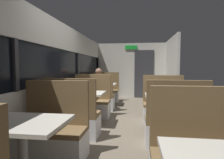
# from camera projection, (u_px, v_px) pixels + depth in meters

# --- Properties ---
(ground_plane) EXTENTS (3.30, 9.20, 0.02)m
(ground_plane) POSITION_uv_depth(u_px,v_px,m) (123.00, 130.00, 3.94)
(ground_plane) COLOR #665B4C
(carriage_window_panel_left) EXTENTS (0.09, 8.48, 2.30)m
(carriage_window_panel_left) POSITION_uv_depth(u_px,v_px,m) (56.00, 76.00, 4.06)
(carriage_window_panel_left) COLOR beige
(carriage_window_panel_left) RESTS_ON ground_plane
(carriage_end_bulkhead) EXTENTS (2.90, 0.11, 2.30)m
(carriage_end_bulkhead) POSITION_uv_depth(u_px,v_px,m) (132.00, 71.00, 8.00)
(carriage_end_bulkhead) COLOR beige
(carriage_end_bulkhead) RESTS_ON ground_plane
(carriage_aisle_panel_right) EXTENTS (0.08, 2.40, 2.30)m
(carriage_aisle_panel_right) POSITION_uv_depth(u_px,v_px,m) (171.00, 71.00, 6.63)
(carriage_aisle_panel_right) COLOR beige
(carriage_aisle_panel_right) RESTS_ON ground_plane
(dining_table_near_window) EXTENTS (0.90, 0.70, 0.74)m
(dining_table_near_window) POSITION_uv_depth(u_px,v_px,m) (22.00, 131.00, 1.95)
(dining_table_near_window) COLOR #9E9EA3
(dining_table_near_window) RESTS_ON ground_plane
(bench_near_window_facing_entry) EXTENTS (0.95, 0.50, 1.10)m
(bench_near_window_facing_entry) POSITION_uv_depth(u_px,v_px,m) (53.00, 136.00, 2.66)
(bench_near_window_facing_entry) COLOR silver
(bench_near_window_facing_entry) RESTS_ON ground_plane
(dining_table_mid_window) EXTENTS (0.90, 0.70, 0.74)m
(dining_table_mid_window) POSITION_uv_depth(u_px,v_px,m) (84.00, 97.00, 4.16)
(dining_table_mid_window) COLOR #9E9EA3
(dining_table_mid_window) RESTS_ON ground_plane
(bench_mid_window_facing_end) EXTENTS (0.95, 0.50, 1.10)m
(bench_mid_window_facing_end) POSITION_uv_depth(u_px,v_px,m) (73.00, 119.00, 3.49)
(bench_mid_window_facing_end) COLOR silver
(bench_mid_window_facing_end) RESTS_ON ground_plane
(bench_mid_window_facing_entry) EXTENTS (0.95, 0.50, 1.10)m
(bench_mid_window_facing_entry) POSITION_uv_depth(u_px,v_px,m) (91.00, 105.00, 4.87)
(bench_mid_window_facing_entry) COLOR silver
(bench_mid_window_facing_entry) RESTS_ON ground_plane
(dining_table_far_window) EXTENTS (0.90, 0.70, 0.74)m
(dining_table_far_window) POSITION_uv_depth(u_px,v_px,m) (102.00, 87.00, 6.37)
(dining_table_far_window) COLOR #9E9EA3
(dining_table_far_window) RESTS_ON ground_plane
(bench_far_window_facing_end) EXTENTS (0.95, 0.50, 1.10)m
(bench_far_window_facing_end) POSITION_uv_depth(u_px,v_px,m) (98.00, 99.00, 5.69)
(bench_far_window_facing_end) COLOR silver
(bench_far_window_facing_end) RESTS_ON ground_plane
(bench_far_window_facing_entry) EXTENTS (0.95, 0.50, 1.10)m
(bench_far_window_facing_entry) POSITION_uv_depth(u_px,v_px,m) (106.00, 93.00, 7.08)
(bench_far_window_facing_entry) COLOR silver
(bench_far_window_facing_entry) RESTS_ON ground_plane
(dining_table_rear_aisle) EXTENTS (0.90, 0.70, 0.74)m
(dining_table_rear_aisle) POSITION_uv_depth(u_px,v_px,m) (169.00, 100.00, 3.72)
(dining_table_rear_aisle) COLOR #9E9EA3
(dining_table_rear_aisle) RESTS_ON ground_plane
(bench_rear_aisle_facing_end) EXTENTS (0.95, 0.50, 1.10)m
(bench_rear_aisle_facing_end) POSITION_uv_depth(u_px,v_px,m) (175.00, 127.00, 3.05)
(bench_rear_aisle_facing_end) COLOR silver
(bench_rear_aisle_facing_end) RESTS_ON ground_plane
(bench_rear_aisle_facing_entry) EXTENTS (0.95, 0.50, 1.10)m
(bench_rear_aisle_facing_entry) POSITION_uv_depth(u_px,v_px,m) (164.00, 108.00, 4.43)
(bench_rear_aisle_facing_entry) COLOR silver
(bench_rear_aisle_facing_entry) RESTS_ON ground_plane
(seated_passenger) EXTENTS (0.47, 0.55, 1.26)m
(seated_passenger) POSITION_uv_depth(u_px,v_px,m) (99.00, 92.00, 5.75)
(seated_passenger) COLOR #26262D
(seated_passenger) RESTS_ON ground_plane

